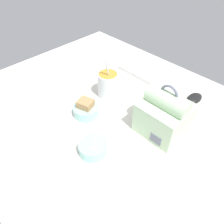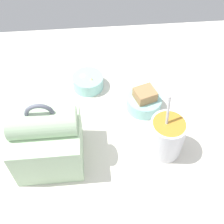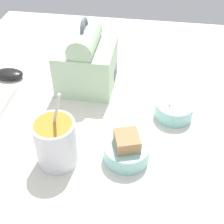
{
  "view_description": "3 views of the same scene",
  "coord_description": "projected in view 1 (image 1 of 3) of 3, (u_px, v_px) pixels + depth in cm",
  "views": [
    {
      "loc": [
        48.81,
        -48.97,
        68.32
      ],
      "look_at": [
        2.18,
        -3.07,
        7.0
      ],
      "focal_mm": 35.0,
      "sensor_mm": 36.0,
      "label": 1
    },
    {
      "loc": [
        7.1,
        50.14,
        71.19
      ],
      "look_at": [
        2.18,
        -3.07,
        7.0
      ],
      "focal_mm": 45.0,
      "sensor_mm": 36.0,
      "label": 2
    },
    {
      "loc": [
        -58.68,
        -12.48,
        60.87
      ],
      "look_at": [
        2.18,
        -3.07,
        7.0
      ],
      "focal_mm": 50.0,
      "sensor_mm": 36.0,
      "label": 3
    }
  ],
  "objects": [
    {
      "name": "desk_surface",
      "position": [
        113.0,
        116.0,
        0.96
      ],
      "size": [
        140.0,
        110.0,
        2.0
      ],
      "color": "silver",
      "rests_on": "ground"
    },
    {
      "name": "keyboard",
      "position": [
        152.0,
        76.0,
        1.16
      ],
      "size": [
        37.75,
        12.08,
        2.1
      ],
      "color": "silver",
      "rests_on": "desk_surface"
    },
    {
      "name": "lunch_bag",
      "position": [
        164.0,
        115.0,
        0.83
      ],
      "size": [
        17.36,
        17.07,
        22.28
      ],
      "color": "#B7D6AD",
      "rests_on": "desk_surface"
    },
    {
      "name": "soup_cup",
      "position": [
        108.0,
        84.0,
        1.02
      ],
      "size": [
        9.77,
        9.77,
        20.05
      ],
      "color": "silver",
      "rests_on": "desk_surface"
    },
    {
      "name": "bento_bowl_sandwich",
      "position": [
        86.0,
        109.0,
        0.94
      ],
      "size": [
        11.05,
        11.05,
        7.73
      ],
      "color": "#93D1CC",
      "rests_on": "desk_surface"
    },
    {
      "name": "bento_bowl_snacks",
      "position": [
        93.0,
        148.0,
        0.8
      ],
      "size": [
        10.45,
        10.45,
        5.34
      ],
      "color": "#93D1CC",
      "rests_on": "desk_surface"
    },
    {
      "name": "computer_mouse",
      "position": [
        194.0,
        98.0,
        1.02
      ],
      "size": [
        5.79,
        9.5,
        2.81
      ],
      "color": "black",
      "rests_on": "desk_surface"
    }
  ]
}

